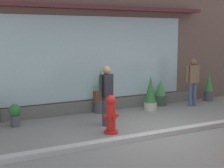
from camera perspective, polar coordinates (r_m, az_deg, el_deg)
name	(u,v)px	position (r m, az deg, el deg)	size (l,w,h in m)	color
ground_plane	(162,133)	(8.67, 8.36, -8.06)	(60.00, 60.00, 0.00)	gray
curb_strip	(167,132)	(8.50, 9.18, -7.99)	(14.00, 0.24, 0.12)	#B2B2AD
storefront	(104,27)	(11.04, -1.37, 9.45)	(14.00, 0.81, 5.40)	brown
fire_hydrant	(111,114)	(8.43, -0.18, -5.05)	(0.41, 0.38, 0.95)	red
pedestrian_with_handbag	(106,92)	(9.04, -1.05, -1.27)	(0.65, 0.28, 1.60)	#333847
pedestrian_passerby	(193,78)	(11.86, 13.36, 0.93)	(0.50, 0.26, 1.62)	#475675
potted_plant_near_hydrant	(15,114)	(9.42, -15.90, -4.81)	(0.32, 0.32, 0.60)	#4C4C51
potted_plant_doorstep	(101,91)	(10.59, -1.85, -1.16)	(0.43, 0.43, 1.44)	#4C4C51
potted_plant_by_entrance	(150,94)	(11.03, 6.44, -1.64)	(0.42, 0.42, 1.11)	#B7B2A3
potted_plant_window_center	(209,87)	(13.02, 15.85, -0.45)	(0.33, 0.33, 1.09)	#4C4C51
potted_plant_corner_tall	(160,93)	(11.85, 8.09, -1.52)	(0.41, 0.41, 0.89)	#33473D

